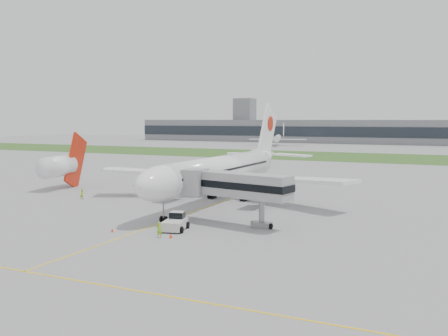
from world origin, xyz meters
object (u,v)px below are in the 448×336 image
at_px(ground_crew_near, 159,230).
at_px(neighbor_aircraft, 60,166).
at_px(jet_bridge, 233,185).
at_px(pushback_tug, 176,222).
at_px(airliner, 223,169).

relative_size(ground_crew_near, neighbor_aircraft, 0.13).
relative_size(jet_bridge, ground_crew_near, 8.44).
xyz_separation_m(pushback_tug, neighbor_aircraft, (-40.95, 22.99, 3.87)).
height_order(airliner, ground_crew_near, airliner).
xyz_separation_m(airliner, pushback_tug, (3.93, -23.23, -4.62)).
distance_m(pushback_tug, ground_crew_near, 4.56).
relative_size(airliner, neighbor_aircraft, 3.51).
height_order(ground_crew_near, neighbor_aircraft, neighbor_aircraft).
height_order(pushback_tug, ground_crew_near, pushback_tug).
bearing_deg(airliner, pushback_tug, -80.41).
relative_size(jet_bridge, neighbor_aircraft, 1.06).
bearing_deg(ground_crew_near, airliner, -103.01).
distance_m(pushback_tug, neighbor_aircraft, 47.12).
relative_size(pushback_tug, neighbor_aircraft, 0.32).
relative_size(airliner, jet_bridge, 3.32).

